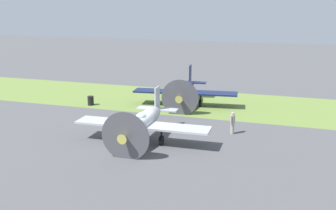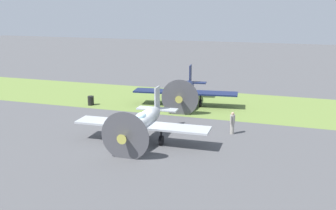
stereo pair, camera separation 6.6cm
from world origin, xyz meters
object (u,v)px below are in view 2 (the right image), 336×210
Objects in this scene: airplane_wingman at (186,90)px; ground_crew_chief at (232,122)px; fuel_drum at (91,101)px; airplane_lead at (143,122)px.

ground_crew_chief is (-5.78, 7.37, -0.60)m from airplane_wingman.
airplane_wingman is 11.33× the size of fuel_drum.
airplane_lead is at bearing 136.96° from fuel_drum.
airplane_wingman reaches higher than fuel_drum.
ground_crew_chief is at bearing 162.91° from fuel_drum.
ground_crew_chief is 15.32m from fuel_drum.
airplane_wingman is 5.90× the size of ground_crew_chief.
airplane_lead is at bearing 82.53° from airplane_wingman.
airplane_wingman is 9.38m from ground_crew_chief.
fuel_drum is (8.81, -8.23, -1.02)m from airplane_lead.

